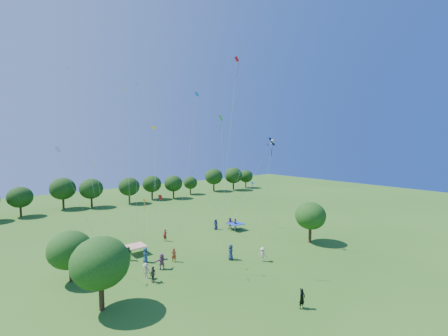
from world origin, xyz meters
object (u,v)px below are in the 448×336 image
(near_tree_north, at_px, (70,250))
(tent_red_stripe, at_px, (136,246))
(man_in_black, at_px, (302,299))
(red_high_kite, at_px, (233,96))
(tent_blue, at_px, (236,224))
(near_tree_east, at_px, (310,216))
(near_tree_west, at_px, (100,263))
(pirate_kite, at_px, (272,143))

(near_tree_north, bearing_deg, tent_red_stripe, 20.98)
(man_in_black, height_order, red_high_kite, red_high_kite)
(near_tree_north, height_order, tent_blue, near_tree_north)
(tent_red_stripe, relative_size, tent_blue, 1.00)
(near_tree_east, distance_m, tent_blue, 12.18)
(near_tree_north, height_order, near_tree_east, near_tree_east)
(red_high_kite, bearing_deg, tent_red_stripe, 150.78)
(near_tree_north, bearing_deg, near_tree_east, -15.59)
(near_tree_west, relative_size, near_tree_east, 1.08)
(near_tree_west, bearing_deg, tent_red_stripe, 55.01)
(near_tree_north, xyz_separation_m, near_tree_east, (28.77, -8.03, 0.55))
(near_tree_west, distance_m, man_in_black, 17.01)
(man_in_black, relative_size, red_high_kite, 0.07)
(pirate_kite, relative_size, red_high_kite, 0.56)
(pirate_kite, bearing_deg, tent_red_stripe, 150.65)
(man_in_black, distance_m, red_high_kite, 24.56)
(tent_blue, xyz_separation_m, pirate_kite, (-1.29, -8.65, 12.84))
(near_tree_east, relative_size, tent_red_stripe, 2.60)
(tent_red_stripe, xyz_separation_m, tent_blue, (16.62, 0.02, 0.00))
(pirate_kite, height_order, red_high_kite, red_high_kite)
(near_tree_east, height_order, pirate_kite, pirate_kite)
(tent_red_stripe, height_order, tent_blue, same)
(near_tree_north, xyz_separation_m, man_in_black, (13.94, -17.64, -2.40))
(near_tree_east, xyz_separation_m, tent_red_stripe, (-20.67, 11.13, -2.77))
(tent_blue, distance_m, red_high_kite, 20.65)
(tent_blue, bearing_deg, near_tree_west, -156.41)
(near_tree_west, xyz_separation_m, red_high_kite, (18.14, 4.35, 15.84))
(tent_red_stripe, xyz_separation_m, red_high_kite, (10.85, -6.07, 18.87))
(tent_red_stripe, height_order, red_high_kite, red_high_kite)
(pirate_kite, xyz_separation_m, red_high_kite, (-4.49, 2.56, 6.03))
(tent_blue, height_order, pirate_kite, pirate_kite)
(man_in_black, bearing_deg, red_high_kite, 73.05)
(near_tree_west, height_order, near_tree_east, near_tree_west)
(near_tree_east, distance_m, man_in_black, 17.92)
(tent_blue, height_order, red_high_kite, red_high_kite)
(pirate_kite, bearing_deg, red_high_kite, 150.33)
(near_tree_east, relative_size, red_high_kite, 0.24)
(tent_blue, distance_m, pirate_kite, 15.53)
(near_tree_east, bearing_deg, man_in_black, -147.04)
(pirate_kite, distance_m, red_high_kite, 7.94)
(tent_red_stripe, relative_size, pirate_kite, 0.17)
(tent_red_stripe, relative_size, red_high_kite, 0.09)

